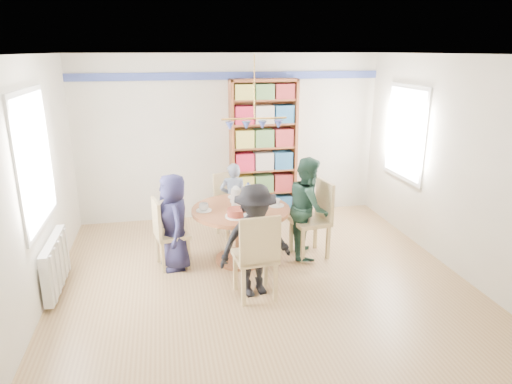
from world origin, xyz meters
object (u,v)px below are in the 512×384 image
object	(u,v)px
chair_far	(229,201)
person_left	(174,222)
person_right	(308,207)
person_far	(234,199)
chair_near	(257,253)
radiator	(56,264)
bookshelf	(263,151)
chair_right	(316,215)
chair_left	(166,230)
dining_table	(241,222)
person_near	(255,241)

from	to	relation	value
chair_far	person_left	world-z (taller)	person_left
person_right	person_far	world-z (taller)	person_right
chair_far	chair_near	xyz separation A→B (m)	(0.02, -2.02, 0.05)
radiator	bookshelf	xyz separation A→B (m)	(2.94, 2.04, 0.79)
radiator	chair_right	xyz separation A→B (m)	(3.31, 0.37, 0.23)
chair_left	person_right	size ratio (longest dim) A/B	0.67
dining_table	person_near	xyz separation A→B (m)	(0.01, -0.91, 0.11)
radiator	person_right	size ratio (longest dim) A/B	0.72
dining_table	chair_near	size ratio (longest dim) A/B	1.25
chair_right	chair_left	bearing A→B (deg)	179.37
chair_far	person_far	world-z (taller)	person_far
person_left	bookshelf	distance (m)	2.34
dining_table	person_far	world-z (taller)	person_far
radiator	bookshelf	bearing A→B (deg)	34.81
radiator	person_left	world-z (taller)	person_left
person_far	chair_right	bearing A→B (deg)	144.56
bookshelf	chair_near	bearing A→B (deg)	-103.80
bookshelf	chair_left	bearing A→B (deg)	-135.02
chair_left	person_near	bearing A→B (deg)	-42.56
bookshelf	person_right	bearing A→B (deg)	-80.85
person_left	person_right	size ratio (longest dim) A/B	0.91
chair_right	chair_near	distance (m)	1.46
chair_near	person_far	xyz separation A→B (m)	(0.04, 1.98, -0.01)
dining_table	person_right	size ratio (longest dim) A/B	0.94
dining_table	person_right	xyz separation A→B (m)	(0.93, 0.01, 0.14)
radiator	chair_near	distance (m)	2.38
dining_table	person_right	distance (m)	0.94
dining_table	bookshelf	xyz separation A→B (m)	(0.67, 1.66, 0.58)
chair_right	chair_far	size ratio (longest dim) A/B	1.10
chair_near	person_near	world-z (taller)	person_near
person_left	chair_left	bearing A→B (deg)	-118.61
chair_left	person_far	xyz separation A→B (m)	(1.03, 0.93, 0.05)
dining_table	bookshelf	distance (m)	1.88
radiator	dining_table	distance (m)	2.31
chair_near	radiator	bearing A→B (deg)	163.89
dining_table	person_near	distance (m)	0.91
person_far	bookshelf	world-z (taller)	bookshelf
person_left	bookshelf	world-z (taller)	bookshelf
chair_left	person_left	bearing A→B (deg)	-18.17
person_right	person_near	xyz separation A→B (m)	(-0.92, -0.91, -0.03)
chair_left	person_left	size ratio (longest dim) A/B	0.73
radiator	chair_left	size ratio (longest dim) A/B	1.07
person_right	bookshelf	bearing A→B (deg)	21.43
person_left	chair_far	bearing A→B (deg)	128.97
bookshelf	person_near	bearing A→B (deg)	-104.37
dining_table	chair_near	distance (m)	1.04
dining_table	person_far	distance (m)	0.94
radiator	bookshelf	size ratio (longest dim) A/B	0.43
radiator	person_right	bearing A→B (deg)	6.92
chair_far	chair_near	world-z (taller)	chair_near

